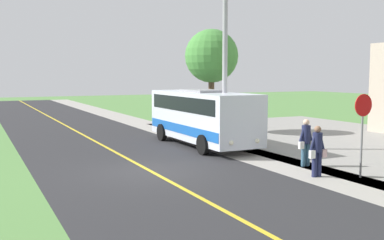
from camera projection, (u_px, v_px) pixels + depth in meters
ground_plane at (150, 171)px, 16.49m from camera, size 120.00×120.00×0.00m
road_surface at (150, 171)px, 16.49m from camera, size 8.00×100.00×0.01m
sidewalk at (267, 159)px, 18.76m from camera, size 2.40×100.00×0.01m
road_centre_line at (150, 171)px, 16.49m from camera, size 0.16×100.00×0.00m
shuttle_bus_front at (202, 115)px, 22.36m from camera, size 2.62×7.85×2.79m
pedestrian_with_bags at (317, 149)px, 15.51m from camera, size 0.72×0.34×1.78m
pedestrian_waiting at (306, 141)px, 17.31m from camera, size 0.72×0.34×1.83m
stop_sign at (363, 121)px, 15.24m from camera, size 0.76×0.07×2.88m
street_light_pole at (223, 46)px, 21.03m from camera, size 1.97×0.24×8.90m
tree_curbside at (212, 57)px, 27.27m from camera, size 3.24×3.24×6.28m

